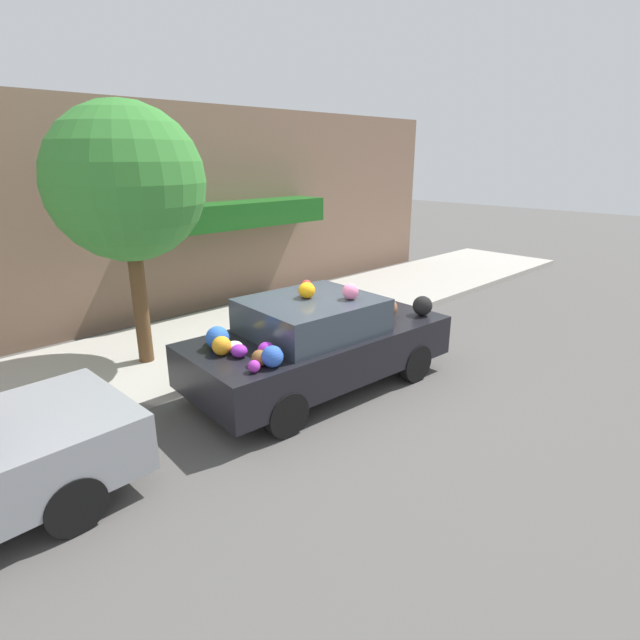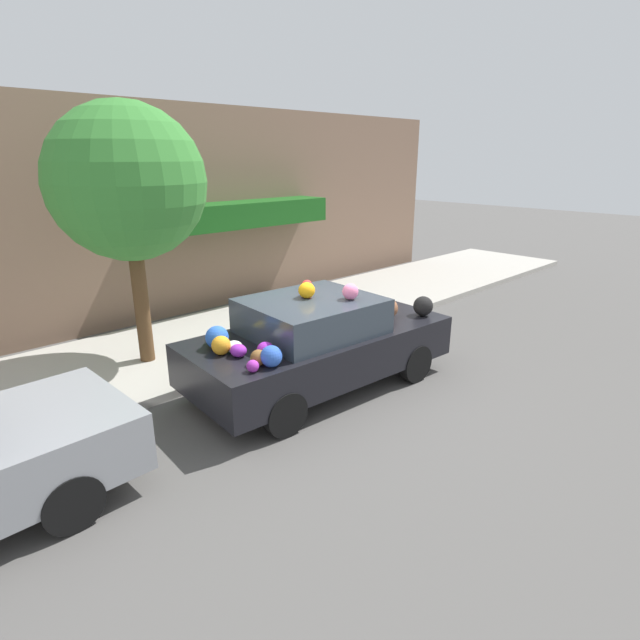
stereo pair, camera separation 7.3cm
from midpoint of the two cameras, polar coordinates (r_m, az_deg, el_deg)
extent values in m
plane|color=#565451|center=(7.95, -0.06, -7.36)|extent=(60.00, 60.00, 0.00)
cube|color=#B2ADA3|center=(9.91, -10.91, -1.98)|extent=(24.00, 3.20, 0.14)
cube|color=#846651|center=(11.35, -17.96, 11.41)|extent=(18.00, 0.30, 4.51)
cube|color=#195919|center=(11.73, -8.75, 11.86)|extent=(4.47, 0.90, 0.55)
cylinder|color=brown|center=(8.68, -19.53, 2.08)|extent=(0.24, 0.24, 2.08)
sphere|color=#388433|center=(8.39, -20.92, 14.48)|extent=(2.39, 2.39, 2.39)
cylinder|color=#B2B2B7|center=(9.52, -1.47, -0.30)|extent=(0.20, 0.20, 0.55)
sphere|color=#B2B2B7|center=(9.41, -1.49, 1.63)|extent=(0.18, 0.18, 0.18)
cube|color=black|center=(7.66, 0.27, -3.32)|extent=(4.23, 2.09, 0.63)
cube|color=#333D47|center=(7.37, -0.70, 0.50)|extent=(1.96, 1.71, 0.51)
cylinder|color=black|center=(9.15, 3.04, -1.80)|extent=(0.62, 0.22, 0.61)
cylinder|color=black|center=(8.10, 11.08, -4.87)|extent=(0.62, 0.22, 0.61)
cylinder|color=black|center=(7.76, -11.03, -5.91)|extent=(0.62, 0.22, 0.61)
cylinder|color=black|center=(6.49, -3.70, -10.65)|extent=(0.62, 0.22, 0.61)
ellipsoid|color=pink|center=(7.45, -1.43, 3.26)|extent=(0.21, 0.21, 0.13)
ellipsoid|color=yellow|center=(7.13, -11.75, -2.02)|extent=(0.35, 0.31, 0.16)
sphere|color=pink|center=(7.26, 3.77, 3.26)|extent=(0.33, 0.33, 0.24)
ellipsoid|color=purple|center=(6.60, -8.99, -3.47)|extent=(0.25, 0.27, 0.17)
sphere|color=#945C3C|center=(8.14, 8.05, 1.33)|extent=(0.44, 0.44, 0.32)
sphere|color=blue|center=(6.91, -11.39, -1.96)|extent=(0.44, 0.44, 0.32)
ellipsoid|color=white|center=(6.77, -9.53, -3.01)|extent=(0.29, 0.27, 0.16)
ellipsoid|color=brown|center=(7.86, 7.47, 0.26)|extent=(0.36, 0.35, 0.19)
sphere|color=brown|center=(6.29, -6.71, -4.30)|extent=(0.29, 0.29, 0.21)
sphere|color=purple|center=(6.48, -5.93, -3.48)|extent=(0.32, 0.32, 0.23)
ellipsoid|color=#F8A212|center=(7.32, -1.25, 3.42)|extent=(0.34, 0.34, 0.24)
sphere|color=#B032B6|center=(6.12, -7.36, -5.25)|extent=(0.20, 0.20, 0.15)
sphere|color=orange|center=(6.70, -10.94, -2.86)|extent=(0.32, 0.32, 0.26)
sphere|color=red|center=(7.78, -1.24, 4.02)|extent=(0.17, 0.17, 0.16)
sphere|color=black|center=(8.36, 11.95, 1.57)|extent=(0.35, 0.35, 0.32)
sphere|color=blue|center=(6.23, -5.25, -4.15)|extent=(0.39, 0.39, 0.28)
cylinder|color=black|center=(6.86, -30.70, -11.80)|extent=(0.60, 0.20, 0.59)
cylinder|color=black|center=(5.57, -26.15, -18.22)|extent=(0.60, 0.20, 0.59)
camera|label=1|loc=(0.04, -89.72, 0.09)|focal=28.00mm
camera|label=2|loc=(0.04, 90.28, -0.09)|focal=28.00mm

